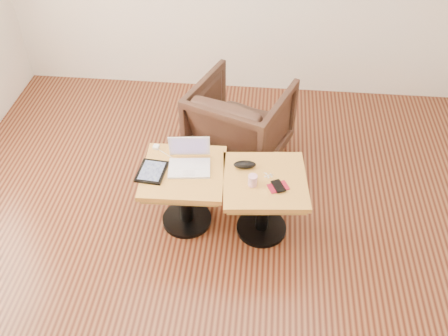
# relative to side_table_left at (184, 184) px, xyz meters

# --- Properties ---
(room_shell) EXTENTS (4.52, 4.52, 2.71)m
(room_shell) POSITION_rel_side_table_left_xyz_m (0.22, -0.27, 0.95)
(room_shell) COLOR #3B170D
(room_shell) RESTS_ON ground
(side_table_left) EXTENTS (0.61, 0.61, 0.54)m
(side_table_left) POSITION_rel_side_table_left_xyz_m (0.00, 0.00, 0.00)
(side_table_left) COLOR black
(side_table_left) RESTS_ON ground
(side_table_right) EXTENTS (0.64, 0.64, 0.54)m
(side_table_right) POSITION_rel_side_table_left_xyz_m (0.59, -0.03, 0.00)
(side_table_right) COLOR black
(side_table_right) RESTS_ON ground
(laptop) EXTENTS (0.32, 0.28, 0.21)m
(laptop) POSITION_rel_side_table_left_xyz_m (0.04, 0.06, 0.18)
(laptop) COLOR white
(laptop) RESTS_ON side_table_left
(tablet) EXTENTS (0.21, 0.26, 0.02)m
(tablet) POSITION_rel_side_table_left_xyz_m (-0.22, -0.04, 0.14)
(tablet) COLOR black
(tablet) RESTS_ON side_table_left
(charging_adapter) EXTENTS (0.05, 0.05, 0.03)m
(charging_adapter) POSITION_rel_side_table_left_xyz_m (-0.24, 0.23, 0.15)
(charging_adapter) COLOR white
(charging_adapter) RESTS_ON side_table_left
(glasses_case) EXTENTS (0.17, 0.09, 0.05)m
(glasses_case) POSITION_rel_side_table_left_xyz_m (0.44, 0.08, 0.16)
(glasses_case) COLOR black
(glasses_case) RESTS_ON side_table_right
(striped_cup) EXTENTS (0.08, 0.08, 0.08)m
(striped_cup) POSITION_rel_side_table_left_xyz_m (0.50, -0.10, 0.18)
(striped_cup) COLOR #C55787
(striped_cup) RESTS_ON side_table_right
(earbuds_tangle) EXTENTS (0.07, 0.05, 0.01)m
(earbuds_tangle) POSITION_rel_side_table_left_xyz_m (0.61, -0.00, 0.14)
(earbuds_tangle) COLOR white
(earbuds_tangle) RESTS_ON side_table_right
(phone_on_sleeve) EXTENTS (0.17, 0.15, 0.02)m
(phone_on_sleeve) POSITION_rel_side_table_left_xyz_m (0.68, -0.11, 0.14)
(phone_on_sleeve) COLOR maroon
(phone_on_sleeve) RESTS_ON side_table_right
(armchair) EXTENTS (0.99, 1.00, 0.71)m
(armchair) POSITION_rel_side_table_left_xyz_m (0.35, 0.87, -0.05)
(armchair) COLOR black
(armchair) RESTS_ON ground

